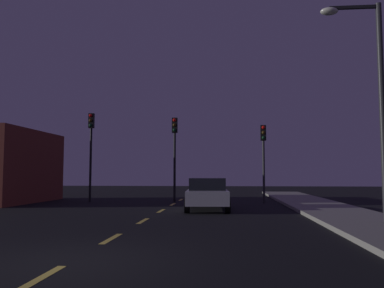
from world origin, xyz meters
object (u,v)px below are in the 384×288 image
(traffic_signal_right, at_px, (263,148))
(street_lamp_right, at_px, (372,91))
(traffic_signal_left, at_px, (91,140))
(traffic_signal_center, at_px, (175,143))
(car_stopped_ahead, at_px, (207,194))

(traffic_signal_right, distance_m, street_lamp_right, 10.74)
(traffic_signal_left, xyz_separation_m, traffic_signal_center, (5.13, -0.00, -0.21))
(traffic_signal_right, height_order, car_stopped_ahead, traffic_signal_right)
(traffic_signal_left, height_order, traffic_signal_center, traffic_signal_left)
(traffic_signal_center, bearing_deg, traffic_signal_left, 179.99)
(traffic_signal_center, bearing_deg, car_stopped_ahead, -65.15)
(traffic_signal_left, relative_size, traffic_signal_center, 1.07)
(traffic_signal_left, bearing_deg, car_stopped_ahead, -32.70)
(traffic_signal_left, xyz_separation_m, traffic_signal_right, (10.34, -0.00, -0.54))
(traffic_signal_right, bearing_deg, car_stopped_ahead, -123.07)
(car_stopped_ahead, height_order, street_lamp_right, street_lamp_right)
(traffic_signal_right, distance_m, car_stopped_ahead, 6.09)
(traffic_signal_center, height_order, street_lamp_right, street_lamp_right)
(traffic_signal_left, relative_size, traffic_signal_right, 1.19)
(traffic_signal_right, bearing_deg, street_lamp_right, -76.98)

